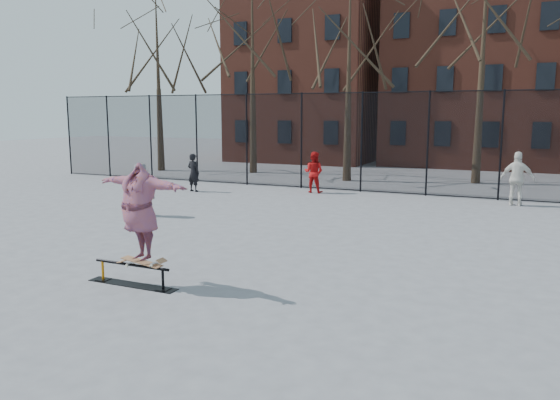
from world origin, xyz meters
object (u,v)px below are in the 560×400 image
at_px(bystander_grey, 141,190).
at_px(bystander_white, 517,179).
at_px(skater, 140,212).
at_px(skate_rail, 132,277).
at_px(bystander_red, 314,172).
at_px(bystander_black, 193,173).
at_px(skateboard, 142,262).

distance_m(bystander_grey, bystander_white, 12.60).
distance_m(skater, bystander_white, 13.91).
distance_m(skate_rail, skater, 1.26).
xyz_separation_m(bystander_grey, bystander_white, (10.55, 6.88, 0.11)).
height_order(skate_rail, bystander_white, bystander_white).
relative_size(skater, bystander_grey, 1.32).
bearing_deg(bystander_white, bystander_red, 2.55).
relative_size(skater, bystander_red, 1.33).
bearing_deg(bystander_grey, bystander_white, -171.66).
distance_m(skater, bystander_red, 12.63).
bearing_deg(bystander_black, skater, 128.13).
bearing_deg(bystander_black, skate_rail, 127.14).
distance_m(skater, bystander_grey, 7.27).
distance_m(skate_rail, bystander_black, 12.25).
xyz_separation_m(skateboard, bystander_red, (-1.46, 12.53, 0.35)).
xyz_separation_m(skater, bystander_white, (6.01, 12.53, -0.47)).
xyz_separation_m(bystander_black, bystander_red, (4.55, 1.74, 0.05)).
bearing_deg(skate_rail, bystander_red, 95.56).
bearing_deg(skateboard, bystander_grey, 128.77).
height_order(skateboard, bystander_white, bystander_white).
relative_size(skateboard, bystander_grey, 0.54).
distance_m(skater, bystander_black, 12.36).
distance_m(skate_rail, bystander_red, 12.60).
relative_size(skateboard, skater, 0.40).
distance_m(skate_rail, bystander_grey, 7.13).
xyz_separation_m(bystander_black, bystander_white, (12.02, 1.74, 0.16)).
xyz_separation_m(skate_rail, bystander_black, (-5.77, 10.79, 0.61)).
relative_size(skate_rail, bystander_white, 1.01).
distance_m(bystander_black, bystander_white, 12.15).
height_order(skateboard, bystander_black, bystander_black).
relative_size(skate_rail, bystander_grey, 1.15).
bearing_deg(bystander_white, bystander_grey, 35.64).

